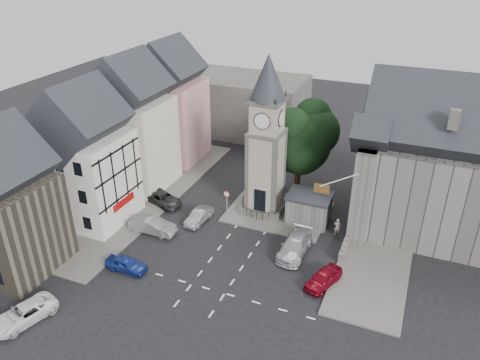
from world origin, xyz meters
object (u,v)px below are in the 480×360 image
at_px(clock_tower, 267,138).
at_px(stone_shelter, 309,208).
at_px(car_east_red, 323,278).
at_px(pedestrian, 337,227).
at_px(car_west_blue, 126,264).

xyz_separation_m(clock_tower, stone_shelter, (4.80, -0.49, -6.57)).
height_order(car_east_red, pedestrian, pedestrian).
distance_m(stone_shelter, car_east_red, 9.68).
bearing_deg(stone_shelter, pedestrian, -22.66).
xyz_separation_m(stone_shelter, car_east_red, (3.70, -8.90, -0.87)).
height_order(clock_tower, car_west_blue, clock_tower).
relative_size(clock_tower, car_west_blue, 4.38).
distance_m(clock_tower, stone_shelter, 8.15).
bearing_deg(stone_shelter, car_west_blue, -132.34).
bearing_deg(clock_tower, car_east_red, -47.86).
distance_m(clock_tower, car_east_red, 14.70).
relative_size(stone_shelter, car_west_blue, 1.16).
xyz_separation_m(stone_shelter, pedestrian, (3.20, -1.34, -0.62)).
height_order(clock_tower, pedestrian, clock_tower).
height_order(car_west_blue, car_east_red, car_east_red).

